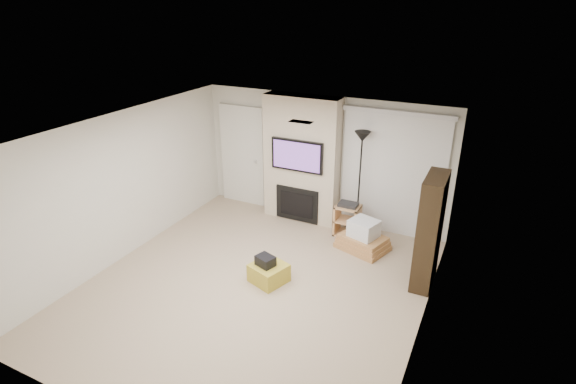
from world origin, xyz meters
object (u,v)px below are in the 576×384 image
at_px(floor_lamp, 361,154).
at_px(bookshelf, 429,232).
at_px(box_stack, 363,238).
at_px(av_stand, 347,218).
at_px(ottoman, 269,273).

xyz_separation_m(floor_lamp, bookshelf, (1.49, -1.20, -0.65)).
relative_size(box_stack, bookshelf, 0.55).
bearing_deg(box_stack, floor_lamp, 116.72).
bearing_deg(av_stand, ottoman, -107.05).
height_order(floor_lamp, av_stand, floor_lamp).
xyz_separation_m(box_stack, bookshelf, (1.17, -0.56, 0.69)).
height_order(box_stack, bookshelf, bookshelf).
distance_m(box_stack, bookshelf, 1.47).
height_order(ottoman, box_stack, box_stack).
bearing_deg(ottoman, av_stand, 72.95).
xyz_separation_m(ottoman, av_stand, (0.61, 2.00, 0.20)).
height_order(av_stand, bookshelf, bookshelf).
distance_m(floor_lamp, av_stand, 1.24).
distance_m(ottoman, box_stack, 1.93).
bearing_deg(ottoman, bookshelf, 25.57).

